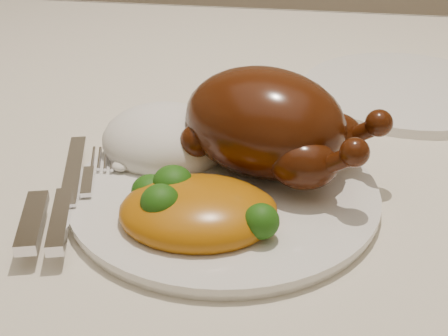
# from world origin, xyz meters

# --- Properties ---
(dining_table) EXTENTS (1.60, 0.90, 0.76)m
(dining_table) POSITION_xyz_m (0.00, 0.00, 0.67)
(dining_table) COLOR brown
(dining_table) RESTS_ON floor
(tablecloth) EXTENTS (1.73, 1.03, 0.18)m
(tablecloth) POSITION_xyz_m (0.00, 0.00, 0.74)
(tablecloth) COLOR beige
(tablecloth) RESTS_ON dining_table
(dinner_plate) EXTENTS (0.33, 0.33, 0.01)m
(dinner_plate) POSITION_xyz_m (0.09, -0.10, 0.77)
(dinner_plate) COLOR white
(dinner_plate) RESTS_ON tablecloth
(side_plate) EXTENTS (0.30, 0.30, 0.01)m
(side_plate) POSITION_xyz_m (0.26, 0.16, 0.77)
(side_plate) COLOR white
(side_plate) RESTS_ON tablecloth
(roast_chicken) EXTENTS (0.20, 0.16, 0.09)m
(roast_chicken) POSITION_xyz_m (0.12, -0.06, 0.82)
(roast_chicken) COLOR #441A07
(roast_chicken) RESTS_ON dinner_plate
(rice_mound) EXTENTS (0.13, 0.12, 0.06)m
(rice_mound) POSITION_xyz_m (0.02, -0.04, 0.79)
(rice_mound) COLOR white
(rice_mound) RESTS_ON dinner_plate
(mac_and_cheese) EXTENTS (0.13, 0.11, 0.05)m
(mac_and_cheese) POSITION_xyz_m (0.08, -0.15, 0.79)
(mac_and_cheese) COLOR #AF630B
(mac_and_cheese) RESTS_ON dinner_plate
(cutlery) EXTENTS (0.06, 0.18, 0.01)m
(cutlery) POSITION_xyz_m (-0.04, -0.15, 0.78)
(cutlery) COLOR silver
(cutlery) RESTS_ON dinner_plate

